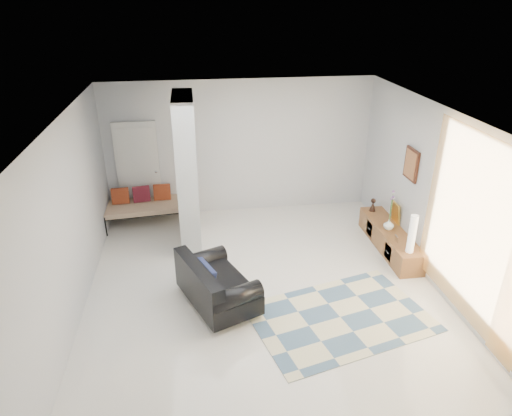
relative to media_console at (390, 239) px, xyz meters
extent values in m
plane|color=silver|center=(-2.52, -0.90, -0.20)|extent=(6.00, 6.00, 0.00)
plane|color=white|center=(-2.52, -0.90, 2.60)|extent=(6.00, 6.00, 0.00)
plane|color=#BABCBE|center=(-2.52, 2.10, 1.20)|extent=(6.00, 0.00, 6.00)
plane|color=#BABCBE|center=(-2.52, -3.90, 1.20)|extent=(6.00, 0.00, 6.00)
plane|color=#BABCBE|center=(-5.27, -0.90, 1.20)|extent=(0.00, 6.00, 6.00)
plane|color=#BABCBE|center=(0.23, -0.90, 1.20)|extent=(0.00, 6.00, 6.00)
cube|color=#A8AEAF|center=(-3.62, 0.70, 1.20)|extent=(0.35, 1.20, 2.80)
cube|color=silver|center=(-4.62, 2.06, 0.82)|extent=(0.85, 0.06, 2.04)
plane|color=#FFAC43|center=(0.15, -2.05, 1.25)|extent=(0.00, 2.55, 2.55)
cube|color=#3E1C11|center=(0.20, 0.00, 1.45)|extent=(0.04, 0.45, 0.55)
cube|color=brown|center=(0.00, 0.00, 0.00)|extent=(0.45, 1.99, 0.40)
cube|color=#3E1C11|center=(-0.22, -0.44, 0.00)|extent=(0.02, 0.27, 0.28)
cube|color=#3E1C11|center=(-0.22, 0.44, 0.00)|extent=(0.02, 0.27, 0.28)
cube|color=#F4BF47|center=(0.18, 0.27, 0.40)|extent=(0.09, 0.32, 0.40)
cube|color=silver|center=(-0.10, -0.44, 0.26)|extent=(0.04, 0.10, 0.12)
cylinder|color=silver|center=(-3.32, -1.85, -0.15)|extent=(0.05, 0.05, 0.10)
cylinder|color=silver|center=(-3.75, -0.81, -0.15)|extent=(0.05, 0.05, 0.10)
cylinder|color=silver|center=(-2.75, -1.61, -0.15)|extent=(0.05, 0.05, 0.10)
cylinder|color=silver|center=(-3.18, -0.57, -0.15)|extent=(0.05, 0.05, 0.10)
cube|color=black|center=(-3.25, -1.21, 0.05)|extent=(1.28, 1.58, 0.30)
cube|color=black|center=(-3.53, -1.33, 0.38)|extent=(0.71, 1.34, 0.36)
cylinder|color=black|center=(-3.03, -1.73, 0.28)|extent=(0.83, 0.56, 0.28)
cylinder|color=black|center=(-3.46, -0.69, 0.28)|extent=(0.83, 0.56, 0.28)
cube|color=black|center=(-3.42, -1.28, 0.40)|extent=(0.32, 0.52, 0.31)
cylinder|color=black|center=(-5.26, 1.25, 0.00)|extent=(0.04, 0.04, 0.40)
cylinder|color=black|center=(-3.51, 1.42, 0.00)|extent=(0.04, 0.04, 0.40)
cylinder|color=black|center=(-5.33, 1.98, 0.00)|extent=(0.04, 0.04, 0.40)
cylinder|color=black|center=(-3.58, 2.14, 0.00)|extent=(0.04, 0.04, 0.40)
cube|color=beige|center=(-4.42, 1.70, 0.18)|extent=(1.85, 0.92, 0.12)
cube|color=maroon|center=(-5.00, 1.79, 0.40)|extent=(0.35, 0.20, 0.33)
cube|color=maroon|center=(-4.59, 1.83, 0.40)|extent=(0.35, 0.20, 0.33)
cube|color=maroon|center=(-4.18, 1.87, 0.40)|extent=(0.35, 0.20, 0.33)
cube|color=beige|center=(-1.51, -1.80, -0.20)|extent=(2.84, 2.23, 0.01)
cylinder|color=white|center=(-0.02, -0.79, 0.53)|extent=(0.12, 0.12, 0.67)
imported|color=white|center=(-0.05, 0.01, 0.29)|extent=(0.20, 0.20, 0.19)
camera|label=1|loc=(-3.50, -6.92, 4.11)|focal=32.00mm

